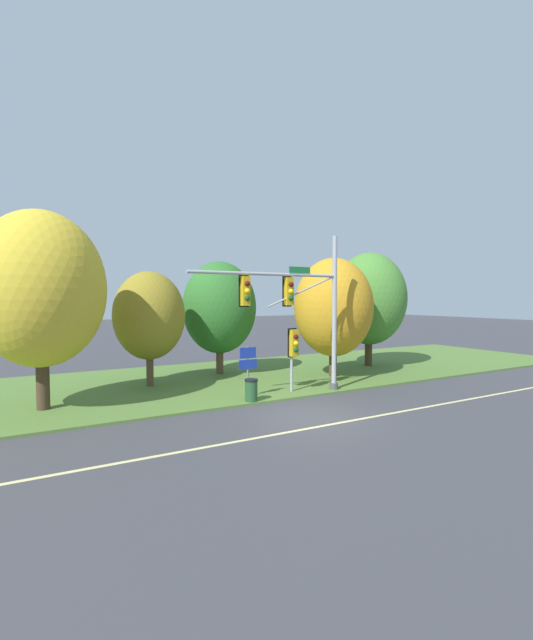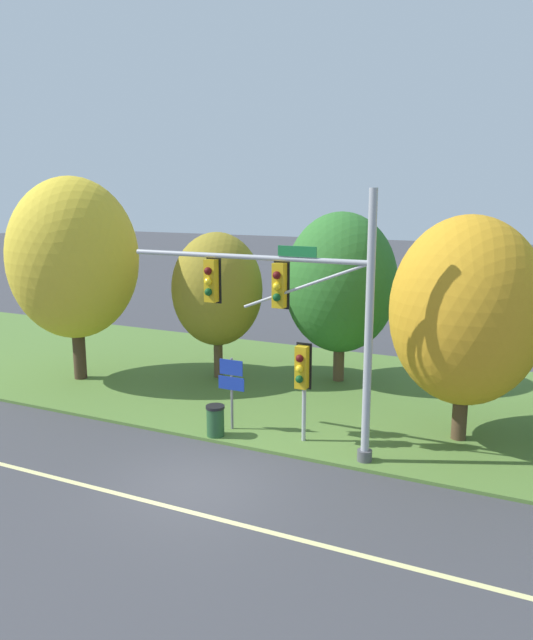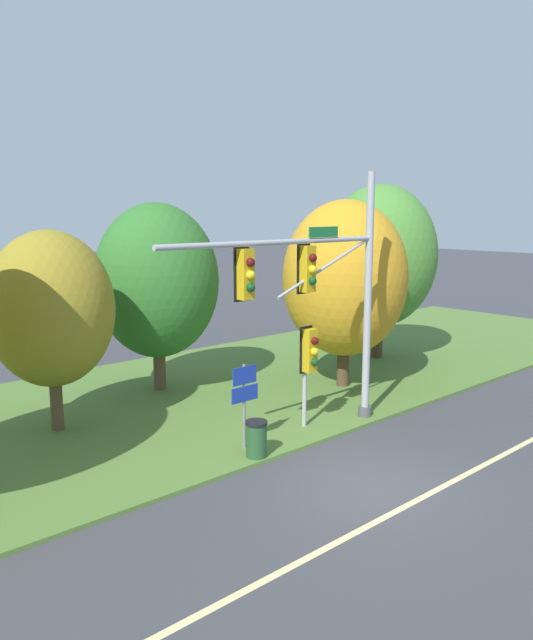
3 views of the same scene
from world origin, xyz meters
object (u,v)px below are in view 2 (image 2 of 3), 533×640
at_px(pedestrian_signal_near_kerb, 302,373).
at_px(tree_nearest_road, 73,259).
at_px(traffic_signal_mast, 298,305).
at_px(tree_left_of_mast, 217,289).
at_px(tree_mid_verge, 467,311).
at_px(trash_bin, 215,420).
at_px(route_sign_post, 231,383).
at_px(tree_behind_signpost, 341,283).

distance_m(pedestrian_signal_near_kerb, tree_nearest_road, 10.66).
relative_size(traffic_signal_mast, tree_left_of_mast, 1.32).
distance_m(traffic_signal_mast, pedestrian_signal_near_kerb, 2.06).
height_order(tree_mid_verge, trash_bin, tree_mid_verge).
height_order(traffic_signal_mast, tree_mid_verge, traffic_signal_mast).
bearing_deg(tree_mid_verge, route_sign_post, -161.14).
bearing_deg(tree_behind_signpost, traffic_signal_mast, -81.23).
height_order(route_sign_post, tree_behind_signpost, tree_behind_signpost).
relative_size(route_sign_post, tree_behind_signpost, 0.35).
xyz_separation_m(traffic_signal_mast, route_sign_post, (-2.34, 0.49, -2.65)).
relative_size(tree_nearest_road, trash_bin, 8.24).
height_order(tree_nearest_road, tree_behind_signpost, tree_nearest_road).
relative_size(tree_behind_signpost, tree_mid_verge, 0.98).
relative_size(tree_nearest_road, tree_behind_signpost, 1.20).
distance_m(route_sign_post, tree_left_of_mast, 5.85).
bearing_deg(pedestrian_signal_near_kerb, tree_nearest_road, 167.75).
bearing_deg(pedestrian_signal_near_kerb, route_sign_post, 178.29).
distance_m(pedestrian_signal_near_kerb, tree_left_of_mast, 7.23).
bearing_deg(tree_mid_verge, traffic_signal_mast, -146.47).
height_order(pedestrian_signal_near_kerb, tree_mid_verge, tree_mid_verge).
distance_m(tree_nearest_road, tree_behind_signpost, 10.00).
distance_m(traffic_signal_mast, tree_behind_signpost, 6.72).
bearing_deg(trash_bin, pedestrian_signal_near_kerb, 13.68).
relative_size(tree_nearest_road, tree_mid_verge, 1.18).
relative_size(traffic_signal_mast, tree_behind_signpost, 1.16).
bearing_deg(tree_left_of_mast, tree_nearest_road, -152.71).
height_order(tree_nearest_road, trash_bin, tree_nearest_road).
distance_m(traffic_signal_mast, tree_left_of_mast, 7.44).
xyz_separation_m(traffic_signal_mast, tree_mid_verge, (4.02, 2.67, -0.32)).
relative_size(pedestrian_signal_near_kerb, tree_mid_verge, 0.45).
height_order(tree_left_of_mast, tree_behind_signpost, tree_behind_signpost).
distance_m(tree_left_of_mast, tree_behind_signpost, 4.66).
xyz_separation_m(pedestrian_signal_near_kerb, tree_behind_signpost, (-1.00, 6.21, 1.66)).
bearing_deg(tree_left_of_mast, pedestrian_signal_near_kerb, -40.79).
relative_size(traffic_signal_mast, tree_nearest_road, 0.97).
xyz_separation_m(traffic_signal_mast, tree_left_of_mast, (-5.40, 5.07, -0.67)).
height_order(pedestrian_signal_near_kerb, tree_left_of_mast, tree_left_of_mast).
bearing_deg(trash_bin, route_sign_post, 74.65).
distance_m(route_sign_post, trash_bin, 1.22).
bearing_deg(tree_left_of_mast, tree_mid_verge, -14.28).
height_order(pedestrian_signal_near_kerb, tree_behind_signpost, tree_behind_signpost).
bearing_deg(tree_mid_verge, trash_bin, -156.47).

